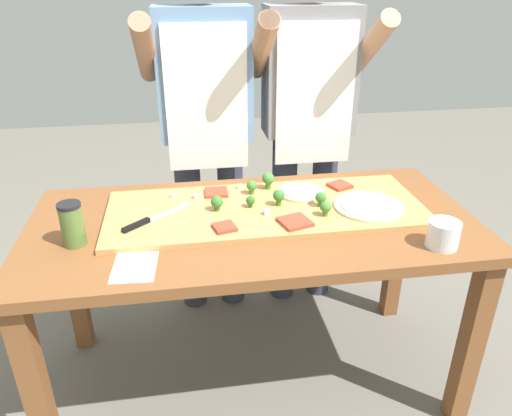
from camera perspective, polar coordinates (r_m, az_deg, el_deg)
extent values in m
plane|color=#6B665B|center=(2.22, -0.30, -19.09)|extent=(8.00, 8.00, 0.00)
cube|color=brown|center=(1.79, -24.38, -19.37)|extent=(0.07, 0.07, 0.72)
cube|color=brown|center=(1.98, 23.97, -14.42)|extent=(0.07, 0.07, 0.72)
cube|color=brown|center=(2.29, -20.68, -7.79)|extent=(0.07, 0.07, 0.72)
cube|color=brown|center=(2.43, 16.21, -4.88)|extent=(0.07, 0.07, 0.72)
cube|color=brown|center=(1.77, -0.36, -1.93)|extent=(1.62, 0.77, 0.04)
cube|color=tan|center=(1.81, 1.18, -0.12)|extent=(1.17, 0.45, 0.02)
cube|color=#B7BABF|center=(1.79, -10.19, -0.46)|extent=(0.15, 0.14, 0.00)
cube|color=black|center=(1.71, -13.94, -1.97)|extent=(0.09, 0.09, 0.02)
cylinder|color=beige|center=(1.92, 5.31, 1.86)|extent=(0.18, 0.18, 0.01)
cylinder|color=beige|center=(1.92, 5.32, 2.08)|extent=(0.15, 0.15, 0.01)
cylinder|color=beige|center=(1.85, 13.11, 0.19)|extent=(0.26, 0.26, 0.01)
cylinder|color=silver|center=(1.84, 13.14, 0.42)|extent=(0.21, 0.21, 0.01)
cube|color=#BC3D28|center=(1.65, -3.72, -2.27)|extent=(0.09, 0.09, 0.01)
cube|color=#BC3D28|center=(1.92, -4.69, 1.86)|extent=(0.09, 0.09, 0.01)
cube|color=#BC3D28|center=(1.69, 4.61, -1.63)|extent=(0.12, 0.12, 0.01)
cube|color=#BC3D28|center=(2.00, 9.85, 2.63)|extent=(0.10, 0.10, 0.01)
cylinder|color=#487A23|center=(1.75, 8.16, -0.60)|extent=(0.02, 0.02, 0.02)
sphere|color=#427F33|center=(1.74, 8.21, 0.13)|extent=(0.04, 0.04, 0.04)
cylinder|color=#3F7220|center=(1.78, -4.61, -0.01)|extent=(0.02, 0.02, 0.02)
sphere|color=#38752D|center=(1.77, -4.64, 0.73)|extent=(0.05, 0.05, 0.05)
cylinder|color=#366618|center=(1.80, -0.80, 0.31)|extent=(0.02, 0.02, 0.01)
sphere|color=#2D6623|center=(1.79, -0.81, 0.87)|extent=(0.03, 0.03, 0.03)
cylinder|color=#3F7220|center=(1.81, 2.67, 0.68)|extent=(0.02, 0.02, 0.03)
sphere|color=#38752D|center=(1.80, 2.69, 1.49)|extent=(0.04, 0.04, 0.04)
cylinder|color=#3F7220|center=(1.82, 7.59, 0.52)|extent=(0.02, 0.02, 0.02)
sphere|color=#38752D|center=(1.81, 7.64, 1.24)|extent=(0.04, 0.04, 0.04)
cylinder|color=#487A23|center=(1.95, 1.44, 2.66)|extent=(0.02, 0.02, 0.03)
sphere|color=#427F33|center=(1.94, 1.45, 3.49)|extent=(0.05, 0.05, 0.05)
cylinder|color=#487A23|center=(1.91, -0.51, 1.97)|extent=(0.02, 0.02, 0.02)
sphere|color=#427F33|center=(1.90, -0.52, 2.66)|extent=(0.04, 0.04, 0.04)
cube|color=silver|center=(1.96, -1.93, 2.55)|extent=(0.02, 0.02, 0.02)
cube|color=white|center=(1.75, 1.23, -0.45)|extent=(0.02, 0.02, 0.02)
cube|color=white|center=(1.88, -7.16, 1.38)|extent=(0.02, 0.02, 0.02)
cube|color=white|center=(1.91, -9.85, 1.41)|extent=(0.02, 0.02, 0.01)
cylinder|color=white|center=(1.68, 21.18, -2.89)|extent=(0.10, 0.10, 0.09)
cylinder|color=white|center=(1.69, 21.08, -3.42)|extent=(0.09, 0.09, 0.05)
cylinder|color=#517033|center=(1.68, -20.81, -1.99)|extent=(0.07, 0.07, 0.14)
cylinder|color=black|center=(1.65, -21.22, 0.30)|extent=(0.08, 0.08, 0.01)
cube|color=white|center=(1.53, -14.11, -6.74)|extent=(0.14, 0.18, 0.00)
cylinder|color=#333847|center=(2.39, -7.70, -2.11)|extent=(0.12, 0.12, 0.90)
cylinder|color=#333847|center=(2.40, -2.94, -1.77)|extent=(0.12, 0.12, 0.90)
cube|color=#6689B2|center=(2.15, -6.14, 15.33)|extent=(0.40, 0.20, 0.55)
cube|color=white|center=(2.06, -5.84, 12.53)|extent=(0.34, 0.01, 0.60)
cylinder|color=#997056|center=(2.03, -12.92, 17.69)|extent=(0.08, 0.39, 0.31)
cylinder|color=#997056|center=(2.06, 0.61, 18.40)|extent=(0.08, 0.39, 0.31)
cylinder|color=#333847|center=(2.44, 3.24, -1.32)|extent=(0.12, 0.12, 0.90)
cylinder|color=#333847|center=(2.49, 7.76, -0.98)|extent=(0.12, 0.12, 0.90)
cube|color=gray|center=(2.22, 6.35, 15.68)|extent=(0.40, 0.20, 0.55)
cube|color=white|center=(2.14, 6.99, 12.96)|extent=(0.34, 0.01, 0.60)
cylinder|color=tan|center=(2.06, 0.74, 18.40)|extent=(0.08, 0.39, 0.31)
cylinder|color=tan|center=(2.18, 13.37, 18.19)|extent=(0.08, 0.39, 0.31)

